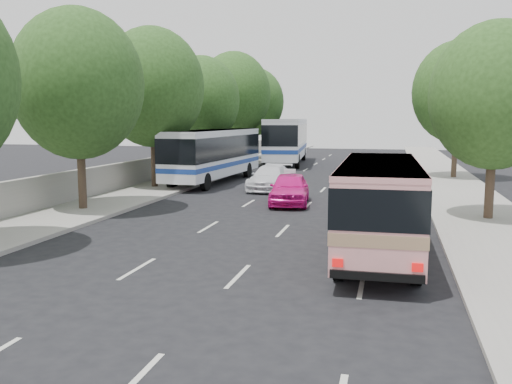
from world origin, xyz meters
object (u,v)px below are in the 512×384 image
(white_pickup, at_px, (270,178))
(tour_coach_front, at_px, (214,151))
(pink_taxi, at_px, (290,189))
(tour_coach_rear, at_px, (287,137))
(pink_bus, at_px, (379,197))

(white_pickup, relative_size, tour_coach_front, 0.42)
(pink_taxi, bearing_deg, tour_coach_rear, 94.38)
(pink_bus, bearing_deg, white_pickup, 113.99)
(pink_taxi, height_order, tour_coach_front, tour_coach_front)
(tour_coach_rear, bearing_deg, pink_taxi, -84.66)
(pink_bus, height_order, tour_coach_front, tour_coach_front)
(pink_bus, height_order, tour_coach_rear, tour_coach_rear)
(pink_taxi, bearing_deg, tour_coach_front, 122.96)
(pink_taxi, distance_m, tour_coach_rear, 23.70)
(pink_bus, relative_size, white_pickup, 1.84)
(white_pickup, bearing_deg, pink_taxi, -66.06)
(pink_bus, relative_size, pink_taxi, 1.99)
(tour_coach_front, bearing_deg, pink_bus, -53.28)
(white_pickup, xyz_separation_m, tour_coach_front, (-4.30, 2.65, 1.35))
(pink_taxi, relative_size, tour_coach_front, 0.39)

